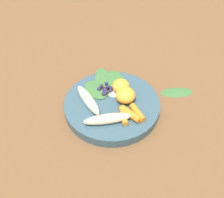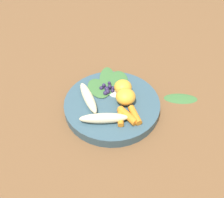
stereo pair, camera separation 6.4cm
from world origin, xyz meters
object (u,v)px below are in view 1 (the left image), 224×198
at_px(banana_peeled_left, 108,119).
at_px(orange_segment_near, 121,86).
at_px(kale_leaf_stray, 177,92).
at_px(bowl, 112,105).
at_px(banana_peeled_right, 88,100).

distance_m(banana_peeled_left, orange_segment_near, 0.12).
bearing_deg(kale_leaf_stray, banana_peeled_left, -151.18).
xyz_separation_m(bowl, kale_leaf_stray, (-0.05, 0.21, -0.01)).
xyz_separation_m(banana_peeled_right, kale_leaf_stray, (-0.05, 0.27, -0.04)).
bearing_deg(banana_peeled_right, kale_leaf_stray, 76.31).
distance_m(bowl, orange_segment_near, 0.06).
bearing_deg(orange_segment_near, banana_peeled_left, -22.76).
xyz_separation_m(bowl, banana_peeled_right, (0.00, -0.07, 0.03)).
xyz_separation_m(banana_peeled_right, orange_segment_near, (-0.04, 0.10, 0.01)).
xyz_separation_m(banana_peeled_left, kale_leaf_stray, (-0.12, 0.22, -0.04)).
bearing_deg(bowl, banana_peeled_right, -87.48).
bearing_deg(kale_leaf_stray, bowl, -166.58).
distance_m(banana_peeled_left, banana_peeled_right, 0.09).
bearing_deg(banana_peeled_left, bowl, 71.31).
bearing_deg(banana_peeled_left, orange_segment_near, 62.42).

